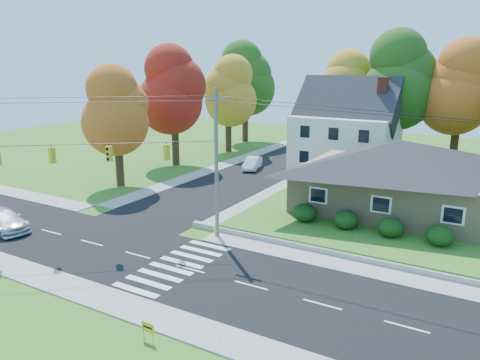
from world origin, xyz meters
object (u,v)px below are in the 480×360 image
(fire_hydrant, at_px, (216,231))
(white_car, at_px, (252,163))
(ranch_house, at_px, (398,174))
(silver_sedan, at_px, (3,220))

(fire_hydrant, bearing_deg, white_car, 111.71)
(white_car, distance_m, fire_hydrant, 20.50)
(ranch_house, distance_m, white_car, 19.23)
(ranch_house, bearing_deg, white_car, 154.37)
(silver_sedan, height_order, white_car, silver_sedan)
(silver_sedan, relative_size, white_car, 1.25)
(white_car, bearing_deg, silver_sedan, -118.76)
(fire_hydrant, bearing_deg, ranch_house, 48.35)
(silver_sedan, bearing_deg, white_car, -4.33)
(ranch_house, height_order, silver_sedan, ranch_house)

